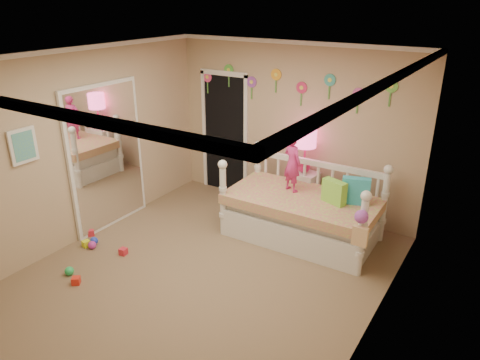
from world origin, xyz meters
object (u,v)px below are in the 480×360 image
Objects in this scene: child at (292,163)px; table_lamp at (305,143)px; nightstand at (302,194)px; daybed at (302,200)px.

table_lamp is at bearing -62.54° from child.
nightstand is at bearing 0.00° from table_lamp.
table_lamp is at bearing 0.00° from nightstand.
child reaches higher than table_lamp.
child is at bearing -83.29° from table_lamp.
child is at bearing -78.07° from nightstand.
daybed is at bearing -60.58° from nightstand.
child is 1.17× the size of table_lamp.
child reaches higher than daybed.
daybed is 2.96× the size of table_lamp.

